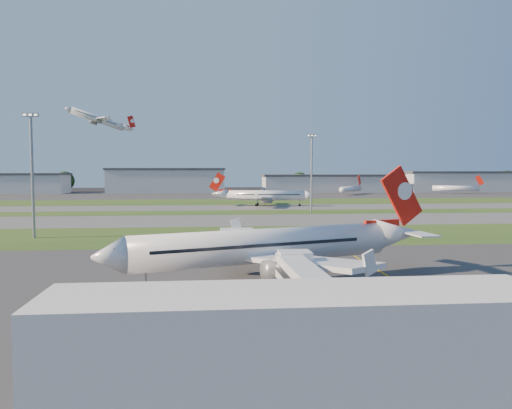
{
  "coord_description": "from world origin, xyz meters",
  "views": [
    {
      "loc": [
        -18.48,
        -54.75,
        14.2
      ],
      "look_at": [
        -9.02,
        47.79,
        7.0
      ],
      "focal_mm": 35.0,
      "sensor_mm": 36.0,
      "label": 1
    }
  ],
  "objects": [
    {
      "name": "airliner_taxiing",
      "position": [
        2.89,
        138.46,
        4.13
      ],
      "size": [
        37.43,
        31.5,
        11.75
      ],
      "rotation": [
        0.0,
        0.0,
        2.97
      ],
      "color": "white",
      "rests_on": "ground"
    },
    {
      "name": "grass_strip_a",
      "position": [
        0.0,
        52.0,
        0.01
      ],
      "size": [
        300.0,
        34.0,
        0.01
      ],
      "primitive_type": "cube",
      "color": "#284717",
      "rests_on": "ground"
    },
    {
      "name": "tree_mid_west",
      "position": [
        -20.0,
        266.0,
        5.84
      ],
      "size": [
        9.9,
        9.9,
        10.8
      ],
      "color": "black",
      "rests_on": "ground"
    },
    {
      "name": "taxiway_b",
      "position": [
        0.0,
        132.0,
        0.01
      ],
      "size": [
        300.0,
        26.0,
        0.01
      ],
      "primitive_type": "cube",
      "color": "#515154",
      "rests_on": "ground"
    },
    {
      "name": "yellow_line",
      "position": [
        5.0,
        0.0,
        0.0
      ],
      "size": [
        0.25,
        60.0,
        0.02
      ],
      "primitive_type": "cube",
      "color": "gold",
      "rests_on": "ground"
    },
    {
      "name": "ground",
      "position": [
        0.0,
        0.0,
        0.0
      ],
      "size": [
        700.0,
        700.0,
        0.0
      ],
      "primitive_type": "plane",
      "color": "black",
      "rests_on": "ground"
    },
    {
      "name": "apron_far",
      "position": [
        0.0,
        225.0,
        0.01
      ],
      "size": [
        400.0,
        80.0,
        0.01
      ],
      "primitive_type": "cube",
      "color": "#333335",
      "rests_on": "ground"
    },
    {
      "name": "hangar_west",
      "position": [
        -45.0,
        255.0,
        7.64
      ],
      "size": [
        71.4,
        23.0,
        15.2
      ],
      "color": "#A9ADB1",
      "rests_on": "ground"
    },
    {
      "name": "light_mast_west",
      "position": [
        -55.0,
        52.0,
        14.81
      ],
      "size": [
        3.2,
        0.7,
        25.8
      ],
      "color": "gray",
      "rests_on": "ground"
    },
    {
      "name": "jet_bridge",
      "position": [
        -9.81,
        -15.24,
        4.01
      ],
      "size": [
        4.2,
        26.9,
        6.2
      ],
      "color": "silver",
      "rests_on": "ground"
    },
    {
      "name": "apron_near",
      "position": [
        0.0,
        0.0,
        0.01
      ],
      "size": [
        300.0,
        70.0,
        0.01
      ],
      "primitive_type": "cube",
      "color": "#333335",
      "rests_on": "ground"
    },
    {
      "name": "mini_jet_near",
      "position": [
        61.64,
        223.54,
        3.28
      ],
      "size": [
        19.08,
        23.53,
        9.48
      ],
      "rotation": [
        0.0,
        0.0,
        0.9
      ],
      "color": "white",
      "rests_on": "ground"
    },
    {
      "name": "tree_far_east",
      "position": [
        185.0,
        271.0,
        7.46
      ],
      "size": [
        12.65,
        12.65,
        13.8
      ],
      "color": "black",
      "rests_on": "ground"
    },
    {
      "name": "mini_jet_far",
      "position": [
        126.67,
        228.26,
        3.28
      ],
      "size": [
        27.18,
        12.65,
        9.48
      ],
      "rotation": [
        0.0,
        0.0,
        -0.38
      ],
      "color": "white",
      "rests_on": "ground"
    },
    {
      "name": "grass_strip_b",
      "position": [
        0.0,
        110.0,
        0.01
      ],
      "size": [
        300.0,
        18.0,
        0.01
      ],
      "primitive_type": "cube",
      "color": "#284717",
      "rests_on": "ground"
    },
    {
      "name": "tree_west",
      "position": [
        -110.0,
        270.0,
        7.14
      ],
      "size": [
        12.1,
        12.1,
        13.2
      ],
      "color": "black",
      "rests_on": "ground"
    },
    {
      "name": "grass_strip_c",
      "position": [
        0.0,
        165.0,
        0.01
      ],
      "size": [
        300.0,
        40.0,
        0.01
      ],
      "primitive_type": "cube",
      "color": "#284717",
      "rests_on": "ground"
    },
    {
      "name": "hangar_east",
      "position": [
        55.0,
        255.0,
        5.64
      ],
      "size": [
        81.6,
        23.0,
        11.2
      ],
      "color": "#A9ADB1",
      "rests_on": "ground"
    },
    {
      "name": "taxiway_a",
      "position": [
        0.0,
        85.0,
        0.01
      ],
      "size": [
        300.0,
        32.0,
        0.01
      ],
      "primitive_type": "cube",
      "color": "#515154",
      "rests_on": "ground"
    },
    {
      "name": "airliner_departing",
      "position": [
        -79.69,
        228.4,
        41.85
      ],
      "size": [
        33.34,
        28.44,
        11.2
      ],
      "rotation": [
        0.0,
        0.0,
        0.44
      ],
      "color": "white"
    },
    {
      "name": "tree_east",
      "position": [
        115.0,
        267.0,
        6.16
      ],
      "size": [
        10.45,
        10.45,
        11.4
      ],
      "color": "black",
      "rests_on": "ground"
    },
    {
      "name": "tree_mid_east",
      "position": [
        40.0,
        269.0,
        6.81
      ],
      "size": [
        11.55,
        11.55,
        12.6
      ],
      "color": "black",
      "rests_on": "ground"
    },
    {
      "name": "hangar_far_east",
      "position": [
        155.0,
        255.0,
        6.64
      ],
      "size": [
        96.9,
        23.0,
        13.2
      ],
      "color": "#A9ADB1",
      "rests_on": "ground"
    },
    {
      "name": "airliner_parked",
      "position": [
        -11.48,
        6.54,
        4.62
      ],
      "size": [
        40.61,
        34.28,
        13.15
      ],
      "rotation": [
        0.0,
        0.0,
        0.33
      ],
      "color": "white",
      "rests_on": "ground"
    },
    {
      "name": "light_mast_centre",
      "position": [
        15.0,
        108.0,
        14.81
      ],
      "size": [
        3.2,
        0.7,
        25.8
      ],
      "color": "gray",
      "rests_on": "ground"
    },
    {
      "name": "terminal_fragment",
      "position": [
        -14.0,
        -29.94,
        3.98
      ],
      "size": [
        26.0,
        6.05,
        8.0
      ],
      "color": "silver",
      "rests_on": "ground"
    }
  ]
}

